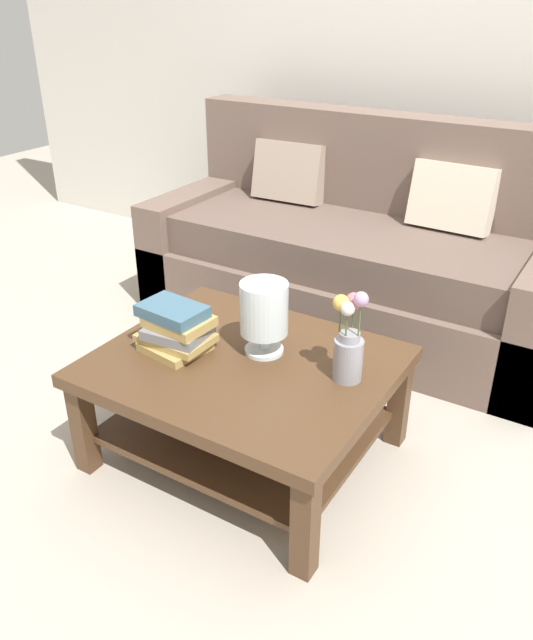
{
  "coord_description": "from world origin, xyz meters",
  "views": [
    {
      "loc": [
        1.11,
        -1.98,
        1.63
      ],
      "look_at": [
        0.0,
        -0.19,
        0.53
      ],
      "focal_mm": 35.69,
      "sensor_mm": 36.0,
      "label": 1
    }
  ],
  "objects_px": {
    "glass_hurricane_vase": "(264,311)",
    "flower_pitcher": "(349,344)",
    "couch": "(355,256)",
    "coffee_table": "(245,387)",
    "book_stack_main": "(176,329)"
  },
  "relations": [
    {
      "from": "glass_hurricane_vase",
      "to": "flower_pitcher",
      "type": "height_order",
      "value": "flower_pitcher"
    },
    {
      "from": "glass_hurricane_vase",
      "to": "flower_pitcher",
      "type": "relative_size",
      "value": 0.82
    },
    {
      "from": "couch",
      "to": "coffee_table",
      "type": "bearing_deg",
      "value": -83.59
    },
    {
      "from": "coffee_table",
      "to": "glass_hurricane_vase",
      "type": "distance_m",
      "value": 0.3
    },
    {
      "from": "coffee_table",
      "to": "flower_pitcher",
      "type": "height_order",
      "value": "flower_pitcher"
    },
    {
      "from": "couch",
      "to": "coffee_table",
      "type": "relative_size",
      "value": 2.08
    },
    {
      "from": "book_stack_main",
      "to": "flower_pitcher",
      "type": "bearing_deg",
      "value": 13.47
    },
    {
      "from": "coffee_table",
      "to": "book_stack_main",
      "type": "distance_m",
      "value": 0.33
    },
    {
      "from": "book_stack_main",
      "to": "flower_pitcher",
      "type": "relative_size",
      "value": 0.8
    },
    {
      "from": "coffee_table",
      "to": "book_stack_main",
      "type": "xyz_separation_m",
      "value": [
        -0.26,
        -0.06,
        0.2
      ]
    },
    {
      "from": "coffee_table",
      "to": "flower_pitcher",
      "type": "relative_size",
      "value": 3.06
    },
    {
      "from": "couch",
      "to": "glass_hurricane_vase",
      "type": "distance_m",
      "value": 1.22
    },
    {
      "from": "coffee_table",
      "to": "book_stack_main",
      "type": "height_order",
      "value": "book_stack_main"
    },
    {
      "from": "book_stack_main",
      "to": "glass_hurricane_vase",
      "type": "distance_m",
      "value": 0.34
    },
    {
      "from": "book_stack_main",
      "to": "glass_hurricane_vase",
      "type": "bearing_deg",
      "value": 28.23
    }
  ]
}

